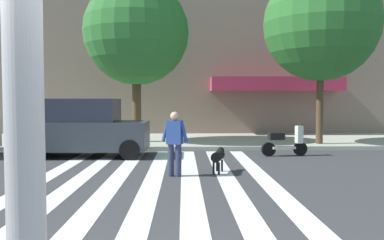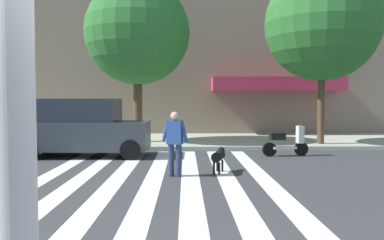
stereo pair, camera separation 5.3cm
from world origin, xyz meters
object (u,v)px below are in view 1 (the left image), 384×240
(street_tree_nearest, at_px, (136,33))
(street_tree_middle, at_px, (321,24))
(parked_car_behind_first, at_px, (84,128))
(dog_on_leash, at_px, (218,156))
(pedestrian_dog_walker, at_px, (175,140))
(parked_scooter, at_px, (285,142))

(street_tree_nearest, bearing_deg, street_tree_middle, -7.13)
(parked_car_behind_first, bearing_deg, dog_on_leash, -35.80)
(pedestrian_dog_walker, distance_m, dog_on_leash, 1.34)
(parked_scooter, relative_size, street_tree_middle, 0.23)
(parked_car_behind_first, height_order, dog_on_leash, parked_car_behind_first)
(parked_car_behind_first, height_order, pedestrian_dog_walker, parked_car_behind_first)
(street_tree_middle, relative_size, dog_on_leash, 6.95)
(parked_car_behind_first, relative_size, pedestrian_dog_walker, 2.60)
(street_tree_nearest, relative_size, dog_on_leash, 6.65)
(parked_scooter, bearing_deg, street_tree_middle, 50.28)
(parked_scooter, distance_m, dog_on_leash, 4.02)
(street_tree_middle, bearing_deg, parked_car_behind_first, -164.76)
(parked_scooter, bearing_deg, pedestrian_dog_walker, -136.08)
(parked_car_behind_first, bearing_deg, pedestrian_dog_walker, -48.67)
(parked_car_behind_first, relative_size, street_tree_nearest, 0.62)
(parked_car_behind_first, xyz_separation_m, pedestrian_dog_walker, (3.19, -3.62, -0.04))
(street_tree_middle, bearing_deg, parked_scooter, -129.72)
(parked_car_behind_first, relative_size, parked_scooter, 2.61)
(parked_scooter, relative_size, pedestrian_dog_walker, 1.00)
(parked_scooter, height_order, street_tree_nearest, street_tree_nearest)
(street_tree_middle, relative_size, pedestrian_dog_walker, 4.38)
(parked_scooter, xyz_separation_m, pedestrian_dog_walker, (-3.72, -3.58, 0.45))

